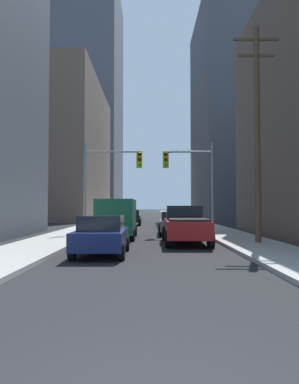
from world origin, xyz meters
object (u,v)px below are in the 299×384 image
at_px(pickup_truck_red, 186,225).
at_px(sedan_black, 132,217).
at_px(sedan_grey, 174,223).
at_px(traffic_signal_near_left, 111,173).
at_px(sedan_navy, 103,235).
at_px(traffic_signal_near_right, 192,173).
at_px(cargo_van_green, 118,216).

xyz_separation_m(pickup_truck_red, sedan_black, (-3.59, 17.51, -0.16)).
distance_m(sedan_grey, traffic_signal_near_left, 5.29).
xyz_separation_m(sedan_navy, traffic_signal_near_right, (4.51, 9.49, 3.25)).
distance_m(sedan_black, traffic_signal_near_left, 12.75).
height_order(sedan_navy, sedan_grey, same).
xyz_separation_m(cargo_van_green, traffic_signal_near_right, (4.55, 2.30, 2.73)).
xyz_separation_m(sedan_grey, traffic_signal_near_right, (1.10, -0.35, 3.25)).
bearing_deg(sedan_black, pickup_truck_red, -78.40).
bearing_deg(traffic_signal_near_right, sedan_grey, 162.31).
relative_size(traffic_signal_near_left, traffic_signal_near_right, 1.00).
relative_size(cargo_van_green, sedan_grey, 1.23).
bearing_deg(cargo_van_green, sedan_grey, 37.46).
xyz_separation_m(cargo_van_green, sedan_navy, (0.04, -7.19, -0.52)).
relative_size(sedan_navy, sedan_black, 1.00).
bearing_deg(traffic_signal_near_right, traffic_signal_near_left, 180.00).
relative_size(cargo_van_green, traffic_signal_near_left, 0.87).
bearing_deg(sedan_navy, sedan_black, 89.92).
bearing_deg(sedan_black, sedan_grey, -74.19).
distance_m(cargo_van_green, sedan_grey, 4.38).
relative_size(cargo_van_green, traffic_signal_near_right, 0.87).
relative_size(pickup_truck_red, cargo_van_green, 1.04).
bearing_deg(cargo_van_green, traffic_signal_near_right, 26.76).
xyz_separation_m(pickup_truck_red, traffic_signal_near_right, (0.89, 5.21, 3.09)).
bearing_deg(sedan_navy, pickup_truck_red, 49.73).
distance_m(cargo_van_green, sedan_black, 14.60).
bearing_deg(traffic_signal_near_right, sedan_navy, -115.43).
height_order(sedan_grey, sedan_black, same).
height_order(pickup_truck_red, traffic_signal_near_right, traffic_signal_near_right).
xyz_separation_m(pickup_truck_red, traffic_signal_near_left, (-4.36, 5.21, 3.11)).
distance_m(sedan_navy, traffic_signal_near_left, 10.06).
bearing_deg(pickup_truck_red, sedan_black, 101.60).
bearing_deg(sedan_grey, traffic_signal_near_right, -17.69).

